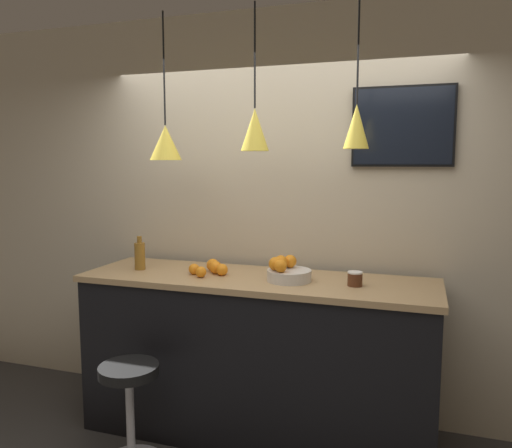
% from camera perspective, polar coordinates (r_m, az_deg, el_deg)
% --- Properties ---
extents(back_wall, '(8.00, 0.06, 2.90)m').
position_cam_1_polar(back_wall, '(3.64, 2.26, 1.11)').
color(back_wall, beige).
rests_on(back_wall, ground_plane).
extents(service_counter, '(2.32, 0.69, 1.08)m').
position_cam_1_polar(service_counter, '(3.44, -0.00, -14.89)').
color(service_counter, black).
rests_on(service_counter, ground_plane).
extents(bar_stool, '(0.40, 0.40, 0.63)m').
position_cam_1_polar(bar_stool, '(3.24, -14.23, -18.82)').
color(bar_stool, '#B7B7BC').
rests_on(bar_stool, ground_plane).
extents(fruit_bowl, '(0.28, 0.28, 0.16)m').
position_cam_1_polar(fruit_bowl, '(3.17, 3.55, -5.46)').
color(fruit_bowl, beige).
rests_on(fruit_bowl, service_counter).
extents(orange_pile, '(0.26, 0.28, 0.09)m').
position_cam_1_polar(orange_pile, '(3.37, -5.12, -5.04)').
color(orange_pile, orange).
rests_on(orange_pile, service_counter).
extents(juice_bottle, '(0.07, 0.07, 0.24)m').
position_cam_1_polar(juice_bottle, '(3.58, -13.14, -3.51)').
color(juice_bottle, olive).
rests_on(juice_bottle, service_counter).
extents(spread_jar, '(0.09, 0.09, 0.09)m').
position_cam_1_polar(spread_jar, '(3.10, 11.25, -6.16)').
color(spread_jar, '#562D19').
rests_on(spread_jar, service_counter).
extents(pendant_lamp_left, '(0.21, 0.21, 0.96)m').
position_cam_1_polar(pendant_lamp_left, '(3.42, -10.30, 9.20)').
color(pendant_lamp_left, black).
extents(pendant_lamp_middle, '(0.18, 0.18, 0.90)m').
position_cam_1_polar(pendant_lamp_middle, '(3.17, -0.13, 10.80)').
color(pendant_lamp_middle, black).
extents(pendant_lamp_right, '(0.15, 0.15, 0.89)m').
position_cam_1_polar(pendant_lamp_right, '(3.03, 11.40, 10.98)').
color(pendant_lamp_right, black).
extents(mounted_tv, '(0.65, 0.04, 0.52)m').
position_cam_1_polar(mounted_tv, '(3.44, 16.42, 10.65)').
color(mounted_tv, black).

